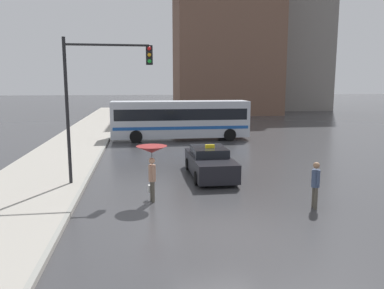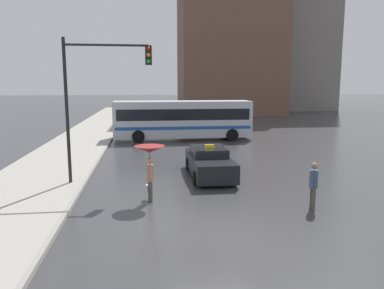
% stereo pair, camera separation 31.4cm
% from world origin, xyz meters
% --- Properties ---
extents(ground_plane, '(300.00, 300.00, 0.00)m').
position_xyz_m(ground_plane, '(0.00, 0.00, 0.00)').
color(ground_plane, '#38383A').
extents(taxi, '(1.91, 4.75, 1.54)m').
position_xyz_m(taxi, '(1.02, 6.67, 0.66)').
color(taxi, black).
rests_on(taxi, ground_plane).
extents(city_bus, '(10.73, 2.69, 3.08)m').
position_xyz_m(city_bus, '(0.96, 18.80, 1.71)').
color(city_bus, '#B2B7C1').
rests_on(city_bus, ground_plane).
extents(pedestrian_with_umbrella, '(1.15, 1.15, 2.12)m').
position_xyz_m(pedestrian_with_umbrella, '(-1.85, 3.07, 1.77)').
color(pedestrian_with_umbrella, '#4C473D').
rests_on(pedestrian_with_umbrella, ground_plane).
extents(pedestrian_man, '(0.32, 0.44, 1.68)m').
position_xyz_m(pedestrian_man, '(3.83, 1.44, 0.98)').
color(pedestrian_man, '#4C473D').
rests_on(pedestrian_man, ground_plane).
extents(traffic_light, '(3.68, 0.38, 6.29)m').
position_xyz_m(traffic_light, '(-3.90, 5.69, 4.35)').
color(traffic_light, black).
rests_on(traffic_light, ground_plane).
extents(building_tower_near, '(14.89, 9.91, 24.48)m').
position_xyz_m(building_tower_near, '(10.68, 44.70, 12.24)').
color(building_tower_near, brown).
rests_on(building_tower_near, ground_plane).
extents(building_tower_far, '(14.41, 12.40, 32.96)m').
position_xyz_m(building_tower_far, '(22.63, 54.01, 16.48)').
color(building_tower_far, gray).
rests_on(building_tower_far, ground_plane).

